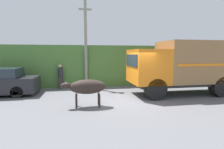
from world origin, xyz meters
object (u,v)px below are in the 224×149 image
object	(u,v)px
cargo_truck	(185,65)
brown_cow	(86,87)
pedestrian_on_hill	(60,75)
utility_pole	(86,42)

from	to	relation	value
cargo_truck	brown_cow	world-z (taller)	cargo_truck
pedestrian_on_hill	utility_pole	bearing A→B (deg)	-167.72
pedestrian_on_hill	brown_cow	bearing A→B (deg)	119.50
cargo_truck	brown_cow	distance (m)	6.14
cargo_truck	pedestrian_on_hill	distance (m)	8.14
brown_cow	utility_pole	size ratio (longest dim) A/B	0.33
brown_cow	utility_pole	xyz separation A→B (m)	(0.16, 4.64, 2.31)
pedestrian_on_hill	utility_pole	distance (m)	2.91
brown_cow	utility_pole	bearing A→B (deg)	95.58
brown_cow	utility_pole	world-z (taller)	utility_pole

